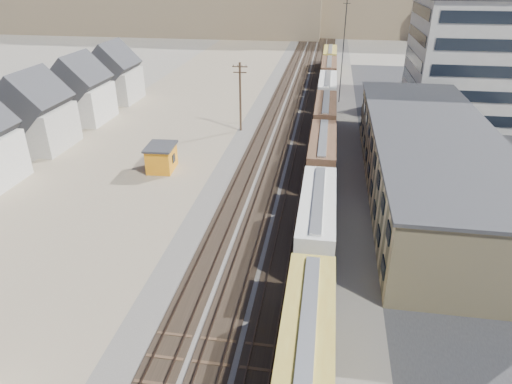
# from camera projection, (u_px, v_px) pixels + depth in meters

# --- Properties ---
(ground) EXTENTS (300.00, 300.00, 0.00)m
(ground) POSITION_uv_depth(u_px,v_px,m) (248.00, 345.00, 29.80)
(ground) COLOR #6B6356
(ground) RESTS_ON ground
(ballast_bed) EXTENTS (18.00, 200.00, 0.06)m
(ballast_bed) POSITION_uv_depth(u_px,v_px,m) (301.00, 117.00, 73.91)
(ballast_bed) COLOR #4C4742
(ballast_bed) RESTS_ON ground
(dirt_yard) EXTENTS (24.00, 180.00, 0.03)m
(dirt_yard) POSITION_uv_depth(u_px,v_px,m) (163.00, 131.00, 67.91)
(dirt_yard) COLOR #846E5A
(dirt_yard) RESTS_ON ground
(asphalt_lot) EXTENTS (26.00, 120.00, 0.04)m
(asphalt_lot) POSITION_uv_depth(u_px,v_px,m) (467.00, 161.00, 57.57)
(asphalt_lot) COLOR #232326
(asphalt_lot) RESTS_ON ground
(rail_tracks) EXTENTS (11.40, 200.00, 0.24)m
(rail_tracks) POSITION_uv_depth(u_px,v_px,m) (298.00, 117.00, 73.95)
(rail_tracks) COLOR black
(rail_tracks) RESTS_ON ground
(freight_train) EXTENTS (3.00, 119.74, 4.46)m
(freight_train) POSITION_uv_depth(u_px,v_px,m) (324.00, 131.00, 59.47)
(freight_train) COLOR black
(freight_train) RESTS_ON ground
(warehouse) EXTENTS (12.40, 40.40, 7.25)m
(warehouse) POSITION_uv_depth(u_px,v_px,m) (428.00, 161.00, 48.11)
(warehouse) COLOR tan
(warehouse) RESTS_ON ground
(office_tower) EXTENTS (22.60, 18.60, 18.45)m
(office_tower) POSITION_uv_depth(u_px,v_px,m) (488.00, 58.00, 70.20)
(office_tower) COLOR #9E998E
(office_tower) RESTS_ON ground
(utility_pole_north) EXTENTS (2.20, 0.32, 10.00)m
(utility_pole_north) POSITION_uv_depth(u_px,v_px,m) (240.00, 96.00, 65.69)
(utility_pole_north) COLOR #382619
(utility_pole_north) RESTS_ON ground
(radio_mast) EXTENTS (1.20, 0.16, 18.00)m
(radio_mast) POSITION_uv_depth(u_px,v_px,m) (343.00, 50.00, 77.81)
(radio_mast) COLOR black
(radio_mast) RESTS_ON ground
(townhouse_row) EXTENTS (8.15, 68.16, 10.47)m
(townhouse_row) POSITION_uv_depth(u_px,v_px,m) (5.00, 131.00, 54.71)
(townhouse_row) COLOR #B7B2A8
(townhouse_row) RESTS_ON ground
(maintenance_shed) EXTENTS (3.53, 4.43, 3.10)m
(maintenance_shed) POSITION_uv_depth(u_px,v_px,m) (161.00, 157.00, 54.46)
(maintenance_shed) COLOR orange
(maintenance_shed) RESTS_ON ground
(parked_car_blue) EXTENTS (6.32, 5.12, 1.60)m
(parked_car_blue) POSITION_uv_depth(u_px,v_px,m) (469.00, 142.00, 61.42)
(parked_car_blue) COLOR navy
(parked_car_blue) RESTS_ON ground
(parked_car_far) EXTENTS (2.05, 4.72, 1.59)m
(parked_car_far) POSITION_uv_depth(u_px,v_px,m) (475.00, 120.00, 70.23)
(parked_car_far) COLOR silver
(parked_car_far) RESTS_ON ground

